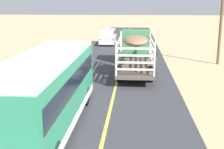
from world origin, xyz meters
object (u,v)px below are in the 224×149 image
power_pole_mid (222,9)px  livestock_truck (135,47)px  bus (47,90)px  car_far (108,36)px

power_pole_mid → livestock_truck: bearing=-164.2°
livestock_truck → bus: bearing=-106.1°
car_far → power_pole_mid: (10.81, -11.87, 3.69)m
livestock_truck → car_far: bearing=104.2°
car_far → power_pole_mid: size_ratio=0.52×
bus → car_far: size_ratio=2.16×
car_far → livestock_truck: bearing=-75.8°
livestock_truck → power_pole_mid: 8.14m
livestock_truck → bus: 13.39m
livestock_truck → power_pole_mid: bearing=15.8°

